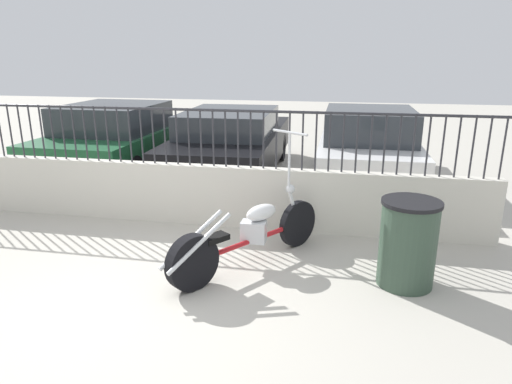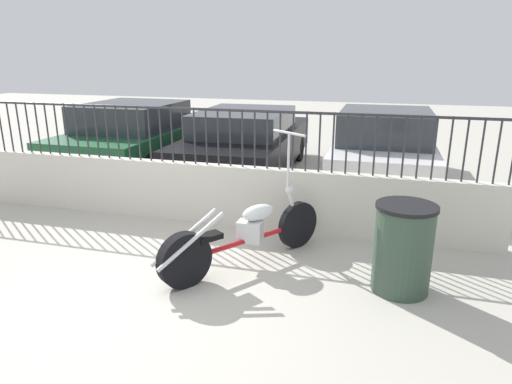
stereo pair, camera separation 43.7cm
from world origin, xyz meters
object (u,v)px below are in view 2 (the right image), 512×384
object	(u,v)px
car_green	(137,136)
car_black	(246,142)
motorcycle_red	(238,237)
trash_bin	(403,248)
car_white	(383,147)

from	to	relation	value
car_green	car_black	bearing A→B (deg)	-84.12
motorcycle_red	car_green	bearing A→B (deg)	77.17
motorcycle_red	trash_bin	distance (m)	1.74
motorcycle_red	car_black	xyz separation A→B (m)	(-1.12, 3.98, 0.30)
motorcycle_red	trash_bin	size ratio (longest dim) A/B	2.09
car_green	car_white	size ratio (longest dim) A/B	1.03
car_black	trash_bin	bearing A→B (deg)	-146.46
trash_bin	car_black	xyz separation A→B (m)	(-2.86, 4.02, 0.20)
trash_bin	car_black	world-z (taller)	car_black
motorcycle_red	car_green	distance (m)	5.08
car_green	car_black	distance (m)	2.28
car_white	motorcycle_red	bearing A→B (deg)	159.86
motorcycle_red	car_white	xyz separation A→B (m)	(1.47, 4.09, 0.31)
motorcycle_red	car_black	distance (m)	4.15
trash_bin	car_green	size ratio (longest dim) A/B	0.22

